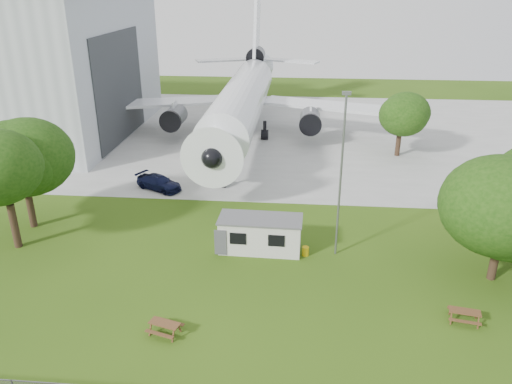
# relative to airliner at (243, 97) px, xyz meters

# --- Properties ---
(ground) EXTENTS (160.00, 160.00, 0.00)m
(ground) POSITION_rel_airliner_xyz_m (2.00, -35.86, -5.27)
(ground) COLOR #436516
(concrete_apron) EXTENTS (120.00, 46.00, 0.03)m
(concrete_apron) POSITION_rel_airliner_xyz_m (2.00, 2.14, -5.25)
(concrete_apron) COLOR #B7B7B2
(concrete_apron) RESTS_ON ground
(airliner) EXTENTS (46.36, 47.73, 17.69)m
(airliner) POSITION_rel_airliner_xyz_m (0.00, 0.00, 0.00)
(airliner) COLOR white
(airliner) RESTS_ON ground
(site_cabin) EXTENTS (6.79, 2.88, 2.62)m
(site_cabin) POSITION_rel_airliner_xyz_m (4.58, -29.52, -3.96)
(site_cabin) COLOR silver
(site_cabin) RESTS_ON ground
(picnic_west) EXTENTS (2.16, 1.96, 0.76)m
(picnic_west) POSITION_rel_airliner_xyz_m (-0.08, -39.81, -5.27)
(picnic_west) COLOR brown
(picnic_west) RESTS_ON ground
(picnic_east) EXTENTS (2.04, 1.80, 0.76)m
(picnic_east) POSITION_rel_airliner_xyz_m (17.35, -37.12, -5.27)
(picnic_east) COLOR brown
(picnic_east) RESTS_ON ground
(lamp_mast) EXTENTS (0.16, 0.16, 12.00)m
(lamp_mast) POSITION_rel_airliner_xyz_m (10.20, -29.66, 0.73)
(lamp_mast) COLOR slate
(lamp_mast) RESTS_ON ground
(tree_west_big) EXTENTS (7.63, 7.63, 9.72)m
(tree_west_big) POSITION_rel_airliner_xyz_m (-14.46, -27.32, 0.63)
(tree_west_big) COLOR #382619
(tree_west_big) RESTS_ON ground
(tree_west_small) EXTENTS (6.53, 6.53, 9.28)m
(tree_west_small) POSITION_rel_airliner_xyz_m (-13.92, -30.72, 0.73)
(tree_west_small) COLOR #382619
(tree_west_small) RESTS_ON ground
(tree_east_front) EXTENTS (7.66, 7.66, 9.00)m
(tree_east_front) POSITION_rel_airliner_xyz_m (20.60, -32.12, -0.10)
(tree_east_front) COLOR #382619
(tree_east_front) RESTS_ON ground
(tree_far_apron) EXTENTS (5.62, 5.62, 8.07)m
(tree_far_apron) POSITION_rel_airliner_xyz_m (18.64, -6.09, -0.03)
(tree_far_apron) COLOR #382619
(tree_far_apron) RESTS_ON ground
(car_ne_sedan) EXTENTS (1.83, 4.32, 1.39)m
(car_ne_sedan) POSITION_rel_airliner_xyz_m (23.81, -23.75, -4.58)
(car_ne_sedan) COLOR maroon
(car_ne_sedan) RESTS_ON ground
(car_apron_van) EXTENTS (5.16, 3.94, 1.39)m
(car_apron_van) POSITION_rel_airliner_xyz_m (-6.22, -18.61, -4.57)
(car_apron_van) COLOR black
(car_apron_van) RESTS_ON ground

